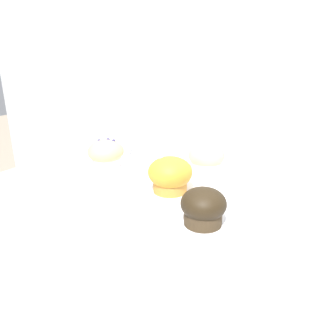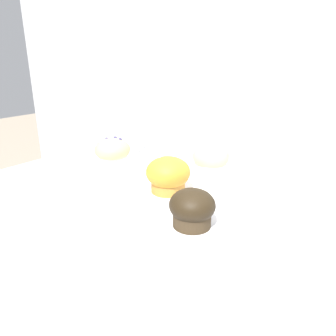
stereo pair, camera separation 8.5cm
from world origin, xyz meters
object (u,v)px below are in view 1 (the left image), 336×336
Objects in this scene: muffin_back_left at (206,158)px; coffee_cup at (119,140)px; muffin_back_right at (170,175)px; muffin_front_center at (106,154)px; muffin_front_left at (203,207)px.

muffin_back_left is 0.33m from coffee_cup.
muffin_back_right reaches higher than muffin_back_left.
muffin_back_right reaches higher than muffin_front_center.
coffee_cup is (-0.33, -0.01, 0.01)m from muffin_back_left.
coffee_cup reaches higher than muffin_front_left.
muffin_back_left is at bearing 25.63° from muffin_front_center.
muffin_back_right is (-0.01, -0.19, 0.01)m from muffin_back_left.
coffee_cup is at bearing -177.96° from muffin_back_left.
muffin_front_center is at bearing -66.97° from coffee_cup.
muffin_front_left is (0.14, -0.30, 0.00)m from muffin_back_left.
muffin_back_left is 0.33m from muffin_front_left.
muffin_front_center reaches higher than muffin_front_left.
coffee_cup reaches higher than muffin_front_center.
muffin_front_left is at bearing -31.77° from coffee_cup.
muffin_back_right is 0.18m from muffin_front_left.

